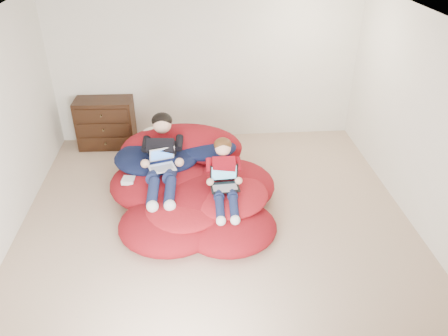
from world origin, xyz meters
TOP-DOWN VIEW (x-y plane):
  - room_shell at (0.00, 0.00)m, footprint 5.10×5.10m
  - dresser at (-1.69, 2.25)m, footprint 0.93×0.53m
  - beanbag_pile at (-0.32, 0.49)m, footprint 2.27×2.45m
  - cream_pillow at (-0.80, 1.30)m, footprint 0.45×0.28m
  - older_boy at (-0.67, 0.64)m, footprint 0.41×1.39m
  - younger_boy at (0.11, 0.15)m, footprint 0.30×0.99m
  - laptop_white at (-0.67, 0.50)m, footprint 0.38×0.41m
  - laptop_black at (0.11, 0.10)m, footprint 0.37×0.31m
  - power_adapter at (-1.12, 0.44)m, footprint 0.18×0.18m

SIDE VIEW (x-z plane):
  - room_shell at x=0.00m, z-range -1.17..1.60m
  - beanbag_pile at x=-0.32m, z-range -0.18..0.70m
  - dresser at x=-1.69m, z-range 0.00..0.83m
  - power_adapter at x=-1.12m, z-range 0.39..0.45m
  - laptop_black at x=0.11m, z-range 0.44..0.70m
  - cream_pillow at x=-0.80m, z-range 0.48..0.76m
  - younger_boy at x=0.11m, z-range 0.28..0.99m
  - laptop_white at x=-0.67m, z-range 0.53..0.76m
  - older_boy at x=-0.67m, z-range 0.30..1.07m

